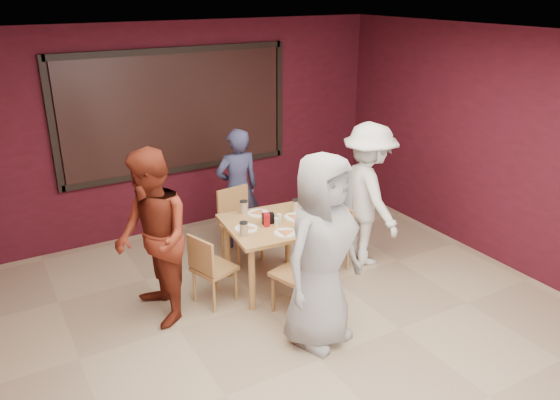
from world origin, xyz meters
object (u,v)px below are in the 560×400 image
chair_front (303,271)px  diner_front (322,252)px  diner_back (238,189)px  chair_back (238,220)px  dining_table (271,231)px  diner_right (368,195)px  diner_left (153,239)px  chair_left (209,266)px  chair_right (335,234)px

chair_front → diner_front: 0.63m
diner_back → chair_back: bearing=68.0°
dining_table → diner_back: diner_back is taller
dining_table → diner_right: (1.29, -0.06, 0.20)m
dining_table → diner_left: diner_left is taller
diner_back → diner_right: 1.66m
chair_back → diner_front: bearing=-92.4°
chair_left → chair_right: bearing=0.3°
dining_table → diner_right: size_ratio=0.61×
chair_front → chair_right: bearing=37.2°
dining_table → diner_back: (0.14, 1.13, 0.11)m
chair_front → chair_right: 1.11m
diner_left → diner_back: bearing=128.1°
chair_left → diner_back: (0.90, 1.15, 0.33)m
dining_table → diner_back: 1.14m
chair_left → diner_left: diner_left is taller
diner_right → chair_right: bearing=92.1°
chair_left → diner_right: diner_right is taller
chair_left → diner_back: 1.50m
diner_back → chair_right: bearing=126.0°
chair_left → diner_back: bearing=52.0°
chair_back → chair_left: 1.11m
chair_left → chair_right: chair_left is taller
diner_front → dining_table: bearing=68.2°
chair_front → diner_right: bearing=25.6°
dining_table → chair_front: dining_table is taller
diner_back → diner_left: diner_left is taller
chair_left → diner_left: bearing=177.7°
chair_front → diner_left: 1.53m
dining_table → diner_front: size_ratio=0.57×
chair_right → diner_front: bearing=-131.0°
dining_table → chair_left: 0.80m
diner_front → chair_left: bearing=104.3°
diner_back → diner_right: (1.16, -1.19, 0.09)m
dining_table → diner_left: size_ratio=0.59×
diner_front → diner_back: bearing=67.3°
chair_right → diner_front: size_ratio=0.41×
chair_back → chair_left: bearing=-132.1°
chair_right → diner_front: (-0.97, -1.11, 0.50)m
chair_back → dining_table: bearing=-88.7°
chair_back → diner_left: (-1.31, -0.80, 0.39)m
dining_table → chair_left: bearing=-178.1°
chair_front → diner_back: 1.84m
chair_front → diner_right: 1.50m
chair_right → diner_left: size_ratio=0.43×
chair_left → diner_front: (0.66, -1.10, 0.49)m
diner_front → diner_right: diner_front is taller
chair_right → diner_right: size_ratio=0.45×
chair_right → diner_left: bearing=179.6°
chair_back → diner_left: diner_left is taller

